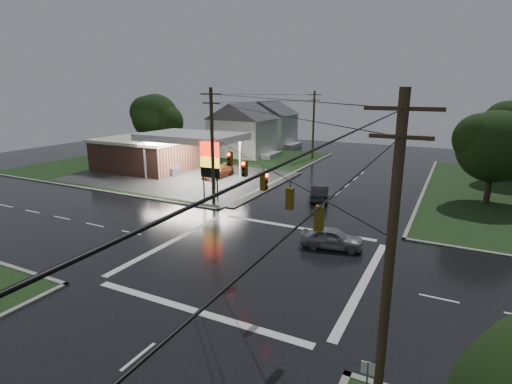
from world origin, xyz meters
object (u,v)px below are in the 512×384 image
at_px(utility_pole_n, 313,124).
at_px(car_crossing, 332,238).
at_px(utility_pole_se, 389,261).
at_px(car_pump, 218,172).
at_px(gas_station, 154,152).
at_px(house_far, 268,123).
at_px(utility_pole_nw, 212,146).
at_px(tree_ne_near, 496,147).
at_px(car_north, 320,193).
at_px(tree_nw_behind, 156,118).
at_px(house_near, 243,129).
at_px(pylon_sign, 210,161).

distance_m(utility_pole_n, car_crossing, 36.63).
xyz_separation_m(utility_pole_se, car_pump, (-24.97, 29.18, -4.97)).
bearing_deg(gas_station, house_far, 82.50).
height_order(gas_station, utility_pole_se, utility_pole_se).
distance_m(utility_pole_n, house_far, 16.00).
bearing_deg(utility_pole_nw, tree_ne_near, 27.86).
height_order(utility_pole_se, car_north, utility_pole_se).
relative_size(tree_nw_behind, tree_ne_near, 1.11).
xyz_separation_m(utility_pole_n, tree_nw_behind, (-24.34, -8.01, 0.71)).
xyz_separation_m(gas_station, car_crossing, (29.49, -15.50, -1.80)).
xyz_separation_m(tree_nw_behind, tree_ne_near, (47.98, -8.00, -0.62)).
bearing_deg(house_near, utility_pole_se, -56.21).
distance_m(tree_nw_behind, car_pump, 21.76).
distance_m(car_north, car_pump, 15.25).
bearing_deg(gas_station, tree_ne_near, 3.30).
bearing_deg(gas_station, car_pump, -0.12).
bearing_deg(tree_ne_near, utility_pole_se, -98.38).
relative_size(gas_station, pylon_sign, 4.37).
bearing_deg(house_near, pylon_sign, -67.72).
height_order(house_near, car_crossing, house_near).
xyz_separation_m(utility_pole_nw, house_near, (-11.45, 26.50, -1.32)).
bearing_deg(house_far, utility_pole_n, -38.77).
distance_m(house_far, car_north, 38.93).
xyz_separation_m(house_far, car_north, (21.15, -32.48, -3.63)).
height_order(utility_pole_n, tree_nw_behind, utility_pole_n).
xyz_separation_m(utility_pole_nw, car_north, (8.70, 6.02, -4.94)).
xyz_separation_m(gas_station, car_pump, (10.20, -0.02, -1.80)).
distance_m(gas_station, car_north, 25.29).
height_order(utility_pole_nw, house_near, utility_pole_nw).
xyz_separation_m(utility_pole_n, tree_ne_near, (23.64, -16.01, 0.09)).
xyz_separation_m(gas_station, car_north, (24.88, -4.18, -1.77)).
relative_size(gas_station, house_far, 2.37).
relative_size(utility_pole_se, car_north, 2.32).
distance_m(utility_pole_n, car_north, 24.55).
bearing_deg(car_pump, tree_ne_near, 6.80).
xyz_separation_m(pylon_sign, car_crossing, (14.31, -6.30, -3.27)).
bearing_deg(house_near, tree_ne_near, -21.76).
relative_size(utility_pole_n, house_far, 0.95).
bearing_deg(gas_station, car_crossing, -27.72).
relative_size(utility_pole_se, car_crossing, 2.52).
relative_size(utility_pole_nw, tree_nw_behind, 1.10).
height_order(gas_station, tree_nw_behind, tree_nw_behind).
bearing_deg(pylon_sign, utility_pole_se, -45.00).
height_order(utility_pole_se, tree_nw_behind, utility_pole_se).
bearing_deg(car_pump, pylon_sign, -59.21).
relative_size(utility_pole_se, house_far, 1.00).
bearing_deg(house_far, car_north, -56.93).
height_order(house_near, car_pump, house_near).
relative_size(house_near, house_far, 1.00).
bearing_deg(utility_pole_n, utility_pole_se, -68.20).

